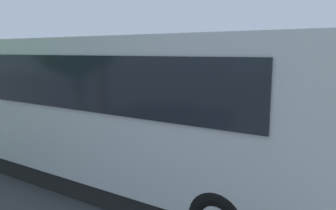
{
  "coord_description": "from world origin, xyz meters",
  "views": [
    {
      "loc": [
        -3.59,
        10.11,
        2.99
      ],
      "look_at": [
        2.35,
        0.12,
        1.1
      ],
      "focal_mm": 35.51,
      "sensor_mm": 36.0,
      "label": 1
    }
  ],
  "objects_px": {
    "spectator_left": "(159,116)",
    "spectator_centre": "(136,112)",
    "tour_bus": "(95,109)",
    "spectator_right": "(112,107)",
    "parked_motorcycle_silver": "(84,127)",
    "spectator_far_left": "(190,119)",
    "stunt_motorcycle": "(176,97)"
  },
  "relations": [
    {
      "from": "tour_bus",
      "to": "stunt_motorcycle",
      "type": "bearing_deg",
      "value": -77.14
    },
    {
      "from": "tour_bus",
      "to": "spectator_right",
      "type": "relative_size",
      "value": 5.81
    },
    {
      "from": "spectator_far_left",
      "to": "spectator_right",
      "type": "relative_size",
      "value": 0.96
    },
    {
      "from": "tour_bus",
      "to": "spectator_left",
      "type": "height_order",
      "value": "tour_bus"
    },
    {
      "from": "tour_bus",
      "to": "spectator_centre",
      "type": "relative_size",
      "value": 6.11
    },
    {
      "from": "spectator_right",
      "to": "stunt_motorcycle",
      "type": "height_order",
      "value": "stunt_motorcycle"
    },
    {
      "from": "parked_motorcycle_silver",
      "to": "spectator_centre",
      "type": "bearing_deg",
      "value": -158.41
    },
    {
      "from": "tour_bus",
      "to": "parked_motorcycle_silver",
      "type": "height_order",
      "value": "tour_bus"
    },
    {
      "from": "tour_bus",
      "to": "spectator_right",
      "type": "xyz_separation_m",
      "value": [
        2.01,
        -2.93,
        -0.55
      ]
    },
    {
      "from": "spectator_left",
      "to": "stunt_motorcycle",
      "type": "bearing_deg",
      "value": -67.27
    },
    {
      "from": "spectator_left",
      "to": "spectator_far_left",
      "type": "bearing_deg",
      "value": -161.43
    },
    {
      "from": "spectator_far_left",
      "to": "spectator_left",
      "type": "height_order",
      "value": "spectator_left"
    },
    {
      "from": "parked_motorcycle_silver",
      "to": "stunt_motorcycle",
      "type": "bearing_deg",
      "value": -105.13
    },
    {
      "from": "spectator_left",
      "to": "spectator_right",
      "type": "xyz_separation_m",
      "value": [
        2.19,
        -0.42,
        0.0
      ]
    },
    {
      "from": "spectator_right",
      "to": "spectator_centre",
      "type": "bearing_deg",
      "value": 176.78
    },
    {
      "from": "stunt_motorcycle",
      "to": "tour_bus",
      "type": "bearing_deg",
      "value": 102.86
    },
    {
      "from": "spectator_far_left",
      "to": "spectator_left",
      "type": "xyz_separation_m",
      "value": [
        0.88,
        0.3,
        0.05
      ]
    },
    {
      "from": "parked_motorcycle_silver",
      "to": "stunt_motorcycle",
      "type": "distance_m",
      "value": 4.45
    },
    {
      "from": "tour_bus",
      "to": "spectator_right",
      "type": "distance_m",
      "value": 3.6
    },
    {
      "from": "spectator_left",
      "to": "stunt_motorcycle",
      "type": "distance_m",
      "value": 4.28
    },
    {
      "from": "parked_motorcycle_silver",
      "to": "spectator_left",
      "type": "bearing_deg",
      "value": -173.76
    },
    {
      "from": "spectator_right",
      "to": "parked_motorcycle_silver",
      "type": "height_order",
      "value": "spectator_right"
    },
    {
      "from": "spectator_left",
      "to": "tour_bus",
      "type": "bearing_deg",
      "value": 85.88
    },
    {
      "from": "spectator_far_left",
      "to": "parked_motorcycle_silver",
      "type": "height_order",
      "value": "spectator_far_left"
    },
    {
      "from": "spectator_left",
      "to": "spectator_centre",
      "type": "height_order",
      "value": "spectator_left"
    },
    {
      "from": "tour_bus",
      "to": "spectator_right",
      "type": "bearing_deg",
      "value": -55.62
    },
    {
      "from": "spectator_far_left",
      "to": "stunt_motorcycle",
      "type": "xyz_separation_m",
      "value": [
        2.54,
        -3.65,
        0.02
      ]
    },
    {
      "from": "spectator_centre",
      "to": "spectator_right",
      "type": "height_order",
      "value": "spectator_right"
    },
    {
      "from": "spectator_far_left",
      "to": "parked_motorcycle_silver",
      "type": "relative_size",
      "value": 0.85
    },
    {
      "from": "spectator_right",
      "to": "stunt_motorcycle",
      "type": "relative_size",
      "value": 0.96
    },
    {
      "from": "spectator_left",
      "to": "spectator_centre",
      "type": "xyz_separation_m",
      "value": [
        1.12,
        -0.36,
        -0.05
      ]
    },
    {
      "from": "spectator_left",
      "to": "spectator_right",
      "type": "relative_size",
      "value": 1.0
    }
  ]
}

